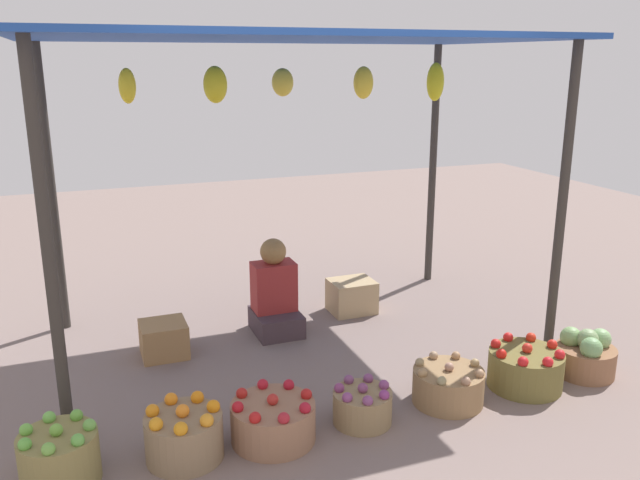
# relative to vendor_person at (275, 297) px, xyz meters

# --- Properties ---
(ground_plane) EXTENTS (14.00, 14.00, 0.00)m
(ground_plane) POSITION_rel_vendor_person_xyz_m (0.12, -0.20, -0.30)
(ground_plane) COLOR slate
(market_stall_structure) EXTENTS (3.73, 2.11, 2.32)m
(market_stall_structure) POSITION_rel_vendor_person_xyz_m (0.12, -0.19, 1.85)
(market_stall_structure) COLOR #38332D
(market_stall_structure) RESTS_ON ground
(vendor_person) EXTENTS (0.36, 0.44, 0.78)m
(vendor_person) POSITION_rel_vendor_person_xyz_m (0.00, 0.00, 0.00)
(vendor_person) COLOR #433339
(vendor_person) RESTS_ON ground
(basket_green_apples) EXTENTS (0.41, 0.41, 0.34)m
(basket_green_apples) POSITION_rel_vendor_person_xyz_m (-1.64, -1.49, -0.15)
(basket_green_apples) COLOR olive
(basket_green_apples) RESTS_ON ground
(basket_oranges) EXTENTS (0.43, 0.43, 0.33)m
(basket_oranges) POSITION_rel_vendor_person_xyz_m (-1.00, -1.51, -0.16)
(basket_oranges) COLOR #8E7455
(basket_oranges) RESTS_ON ground
(basket_red_apples) EXTENTS (0.50, 0.50, 0.29)m
(basket_red_apples) POSITION_rel_vendor_person_xyz_m (-0.48, -1.51, -0.18)
(basket_red_apples) COLOR #976C50
(basket_red_apples) RESTS_ON ground
(basket_purple_onions) EXTENTS (0.36, 0.36, 0.26)m
(basket_purple_onions) POSITION_rel_vendor_person_xyz_m (0.09, -1.52, -0.19)
(basket_purple_onions) COLOR #947953
(basket_purple_onions) RESTS_ON ground
(basket_potatoes) EXTENTS (0.46, 0.46, 0.28)m
(basket_potatoes) POSITION_rel_vendor_person_xyz_m (0.71, -1.50, -0.18)
(basket_potatoes) COLOR #916F49
(basket_potatoes) RESTS_ON ground
(basket_red_tomatoes) EXTENTS (0.50, 0.50, 0.32)m
(basket_red_tomatoes) POSITION_rel_vendor_person_xyz_m (1.31, -1.51, -0.16)
(basket_red_tomatoes) COLOR brown
(basket_red_tomatoes) RESTS_ON ground
(basket_cabbages) EXTENTS (0.41, 0.41, 0.34)m
(basket_cabbages) POSITION_rel_vendor_person_xyz_m (1.82, -1.51, -0.15)
(basket_cabbages) COLOR #8E6042
(basket_cabbages) RESTS_ON ground
(wooden_crate_near_vendor) EXTENTS (0.38, 0.32, 0.29)m
(wooden_crate_near_vendor) POSITION_rel_vendor_person_xyz_m (0.76, 0.17, -0.16)
(wooden_crate_near_vendor) COLOR tan
(wooden_crate_near_vendor) RESTS_ON ground
(wooden_crate_stacked_rear) EXTENTS (0.34, 0.32, 0.26)m
(wooden_crate_stacked_rear) POSITION_rel_vendor_person_xyz_m (-0.91, -0.13, -0.17)
(wooden_crate_stacked_rear) COLOR #9F7649
(wooden_crate_stacked_rear) RESTS_ON ground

